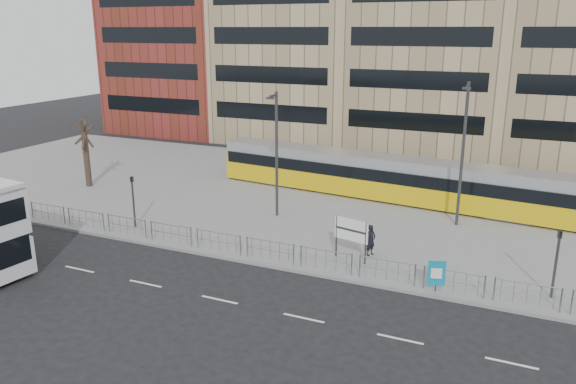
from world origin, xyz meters
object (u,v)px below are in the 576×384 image
at_px(ad_panel, 437,274).
at_px(bare_tree, 82,117).
at_px(traffic_light_west, 133,195).
at_px(traffic_light_east, 557,256).
at_px(pedestrian, 371,240).
at_px(tram, 387,178).
at_px(station_sign, 351,232).
at_px(lamp_post_east, 463,150).
at_px(lamp_post_west, 276,150).

height_order(ad_panel, bare_tree, bare_tree).
relative_size(traffic_light_west, traffic_light_east, 1.00).
height_order(pedestrian, traffic_light_west, traffic_light_west).
bearing_deg(bare_tree, tram, 15.28).
xyz_separation_m(traffic_light_east, bare_tree, (-31.46, 5.86, 3.19)).
bearing_deg(station_sign, traffic_light_west, -164.57).
bearing_deg(lamp_post_east, tram, 145.32).
relative_size(pedestrian, lamp_post_east, 0.19).
bearing_deg(pedestrian, tram, 32.47).
bearing_deg(tram, bare_tree, -158.73).
bearing_deg(lamp_post_west, traffic_light_west, -141.56).
height_order(traffic_light_east, lamp_post_east, lamp_post_east).
xyz_separation_m(station_sign, ad_panel, (4.58, -1.85, -0.66)).
bearing_deg(ad_panel, station_sign, 141.58).
height_order(station_sign, traffic_light_west, traffic_light_west).
xyz_separation_m(ad_panel, lamp_post_west, (-10.98, 6.70, 3.38)).
bearing_deg(station_sign, tram, 108.53).
distance_m(traffic_light_west, lamp_post_east, 19.30).
bearing_deg(traffic_light_east, ad_panel, 174.50).
height_order(pedestrian, traffic_light_east, traffic_light_east).
relative_size(traffic_light_west, lamp_post_east, 0.37).
height_order(lamp_post_west, bare_tree, lamp_post_west).
xyz_separation_m(tram, lamp_post_east, (5.21, -3.61, 3.11)).
relative_size(pedestrian, bare_tree, 0.24).
relative_size(lamp_post_east, bare_tree, 1.22).
bearing_deg(traffic_light_east, tram, 109.38).
height_order(station_sign, bare_tree, bare_tree).
bearing_deg(traffic_light_east, lamp_post_east, 100.34).
distance_m(traffic_light_west, bare_tree, 11.25).
bearing_deg(lamp_post_east, bare_tree, -175.31).
bearing_deg(bare_tree, traffic_light_west, -33.38).
distance_m(station_sign, traffic_light_west, 13.15).
height_order(traffic_light_west, bare_tree, bare_tree).
height_order(tram, traffic_light_west, traffic_light_west).
relative_size(tram, lamp_post_east, 3.00).
relative_size(tram, traffic_light_west, 8.18).
distance_m(station_sign, traffic_light_east, 9.34).
bearing_deg(lamp_post_west, traffic_light_east, -18.54).
height_order(traffic_light_east, lamp_post_west, lamp_post_west).
bearing_deg(traffic_light_west, tram, 40.59).
relative_size(traffic_light_west, bare_tree, 0.45).
xyz_separation_m(tram, bare_tree, (-21.11, -5.77, 3.68)).
relative_size(ad_panel, lamp_post_west, 0.19).
bearing_deg(tram, traffic_light_west, -129.99).
bearing_deg(bare_tree, lamp_post_west, -2.14).
bearing_deg(pedestrian, lamp_post_east, -4.98).
relative_size(tram, bare_tree, 3.67).
xyz_separation_m(traffic_light_east, lamp_post_east, (-5.13, 8.02, 2.63)).
bearing_deg(traffic_light_west, ad_panel, -7.81).
distance_m(tram, bare_tree, 22.19).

